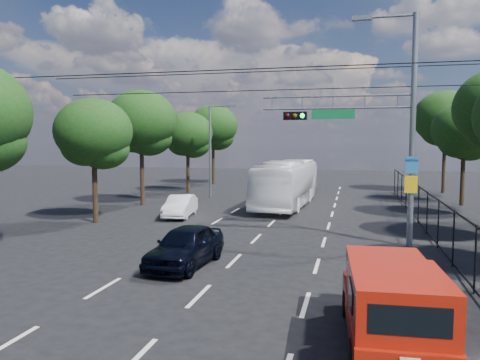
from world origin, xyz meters
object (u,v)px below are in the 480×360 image
(signal_mast, at_px, (382,120))
(white_bus, at_px, (287,183))
(navy_hatchback, at_px, (186,246))
(red_pickup, at_px, (391,301))
(white_van, at_px, (180,206))

(signal_mast, height_order, white_bus, signal_mast)
(navy_hatchback, height_order, white_bus, white_bus)
(white_bus, bearing_deg, navy_hatchback, -91.97)
(red_pickup, xyz_separation_m, white_van, (-10.51, 15.02, -0.36))
(red_pickup, height_order, white_van, red_pickup)
(navy_hatchback, relative_size, white_van, 1.10)
(white_bus, height_order, white_van, white_bus)
(navy_hatchback, bearing_deg, red_pickup, -33.58)
(navy_hatchback, bearing_deg, white_van, 116.04)
(red_pickup, xyz_separation_m, navy_hatchback, (-6.49, 5.02, -0.27))
(red_pickup, bearing_deg, navy_hatchback, 142.26)
(white_bus, bearing_deg, red_pickup, -73.29)
(signal_mast, height_order, navy_hatchback, signal_mast)
(white_bus, distance_m, white_van, 8.04)
(signal_mast, xyz_separation_m, navy_hatchback, (-6.77, -5.04, -4.53))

